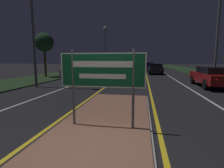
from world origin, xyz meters
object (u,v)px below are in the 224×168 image
streetlight_left_far (105,40)px  car_receding_1 (156,69)px  car_receding_2 (150,66)px  car_approaching_1 (121,67)px  car_receding_0 (211,76)px  car_approaching_2 (116,65)px  car_receding_3 (149,65)px  car_approaching_0 (77,70)px  highway_sign (102,73)px

streetlight_left_far → car_receding_1: size_ratio=2.08×
car_receding_2 → car_approaching_1: 5.88m
car_receding_0 → car_approaching_2: 32.13m
car_receding_3 → car_approaching_0: (-8.28, -24.90, 0.06)m
highway_sign → car_receding_0: (5.86, 8.80, -0.79)m
streetlight_left_far → car_approaching_0: 18.05m
car_receding_1 → car_receding_2: bearing=93.4°
streetlight_left_far → car_receding_3: streetlight_left_far is taller
car_approaching_1 → car_approaching_2: size_ratio=0.87×
streetlight_left_far → car_approaching_0: bearing=-87.6°
car_receding_2 → car_approaching_1: bearing=-144.3°
streetlight_left_far → car_receding_2: (8.78, -2.26, -5.15)m
car_approaching_0 → car_receding_2: bearing=61.8°
streetlight_left_far → car_receding_2: bearing=-14.4°
car_receding_1 → car_receding_2: size_ratio=0.95×
car_receding_0 → car_receding_3: size_ratio=1.13×
car_approaching_0 → car_approaching_2: bearing=89.7°
car_receding_2 → car_receding_3: size_ratio=1.00×
car_receding_0 → car_receding_2: (-3.54, 19.17, -0.04)m
car_receding_3 → car_approaching_2: car_approaching_2 is taller
highway_sign → car_approaching_0: 14.15m
car_approaching_0 → car_approaching_2: 25.90m
car_receding_2 → car_approaching_0: bearing=-118.2°
car_approaching_1 → highway_sign: bearing=-84.3°
car_receding_2 → car_approaching_2: car_approaching_2 is taller
car_receding_0 → car_approaching_0: car_approaching_0 is taller
car_receding_3 → car_receding_0: bearing=-83.5°
car_receding_1 → car_approaching_2: bearing=114.0°
highway_sign → car_receding_2: bearing=85.2°
car_approaching_0 → car_receding_0: bearing=-19.6°
car_receding_0 → car_receding_2: 19.49m
streetlight_left_far → car_receding_2: streetlight_left_far is taller
car_receding_0 → car_receding_3: (-3.31, 29.03, -0.02)m
car_receding_1 → car_approaching_0: size_ratio=0.87×
streetlight_left_far → car_receding_0: (12.32, -21.43, -5.11)m
car_approaching_2 → car_approaching_0: bearing=-90.3°
car_receding_0 → car_approaching_1: (-8.31, 15.74, -0.04)m
car_receding_0 → car_receding_1: size_ratio=1.19×
streetlight_left_far → car_approaching_0: (0.72, -17.31, -5.08)m
car_approaching_0 → car_receding_1: bearing=39.5°
car_receding_1 → car_approaching_0: bearing=-140.5°
highway_sign → car_receding_2: (2.33, 27.97, -0.82)m
car_approaching_0 → car_approaching_2: size_ratio=0.98×
streetlight_left_far → car_receding_1: (9.25, -10.28, -5.15)m
car_approaching_0 → highway_sign: bearing=-66.1°
car_receding_2 → car_approaching_0: (-8.06, -15.05, 0.07)m
car_receding_3 → car_approaching_2: (-8.14, 1.00, 0.01)m
streetlight_left_far → car_receding_3: (9.01, 7.59, -5.14)m
highway_sign → streetlight_left_far: bearing=102.0°
car_approaching_1 → car_receding_0: bearing=-62.2°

